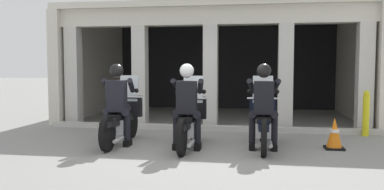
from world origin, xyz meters
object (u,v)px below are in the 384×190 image
Objects in this scene: police_officer_center at (187,99)px; traffic_cone_flank at (334,134)px; police_officer_right at (264,99)px; motorcycle_right at (263,121)px; motorcycle_left at (122,118)px; bollard_kerbside at (366,113)px; police_officer_left at (117,97)px; motorcycle_center at (190,121)px.

police_officer_center reaches higher than traffic_cone_flank.
police_officer_center is 1.40m from police_officer_right.
motorcycle_left is at bearing -166.67° from motorcycle_right.
traffic_cone_flank is at bearing 12.52° from motorcycle_right.
police_officer_right is 2.69× the size of traffic_cone_flank.
bollard_kerbside is at bearing 58.45° from traffic_cone_flank.
police_officer_left is 5.40m from bollard_kerbside.
motorcycle_right is (1.39, 0.47, -0.44)m from police_officer_center.
police_officer_left is 1.00× the size of police_officer_center.
police_officer_left is 1.46m from motorcycle_center.
police_officer_left is 1.58× the size of bollard_kerbside.
motorcycle_center is at bearing -154.40° from bollard_kerbside.
police_officer_right is (2.77, 0.05, 0.00)m from police_officer_left.
traffic_cone_flank is at bearing 24.74° from police_officer_right.
motorcycle_center reaches higher than traffic_cone_flank.
motorcycle_left reaches higher than traffic_cone_flank.
police_officer_left is at bearing -160.85° from motorcycle_right.
police_officer_center and police_officer_right have the same top height.
motorcycle_right is (1.39, 0.18, 0.00)m from motorcycle_center.
police_officer_center is 2.69× the size of traffic_cone_flank.
motorcycle_left is 5.29m from bollard_kerbside.
motorcycle_center is 1.29× the size of police_officer_center.
police_officer_center is at bearing -149.13° from motorcycle_right.
police_officer_right is at bearing 20.64° from police_officer_center.
motorcycle_right is at bearing 24.97° from police_officer_left.
motorcycle_right is 2.75m from bollard_kerbside.
motorcycle_left is 4.08m from traffic_cone_flank.
traffic_cone_flank is (1.31, 0.29, -0.65)m from police_officer_right.
police_officer_right reaches higher than motorcycle_left.
motorcycle_left is 2.03× the size of bollard_kerbside.
motorcycle_center is 2.03× the size of bollard_kerbside.
motorcycle_left is 1.00× the size of motorcycle_right.
motorcycle_left and motorcycle_right have the same top height.
police_officer_right reaches higher than motorcycle_right.
motorcycle_right is 1.32m from traffic_cone_flank.
police_officer_right is at bearing 13.29° from motorcycle_left.
police_officer_center is at bearing 1.38° from motorcycle_left.
bollard_kerbside is (0.96, 1.56, 0.21)m from traffic_cone_flank.
motorcycle_center is at bearing 102.86° from police_officer_center.
motorcycle_left is 0.52m from police_officer_left.
police_officer_right is (-0.00, -0.28, 0.44)m from motorcycle_right.
police_officer_center is at bearing -160.20° from police_officer_right.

